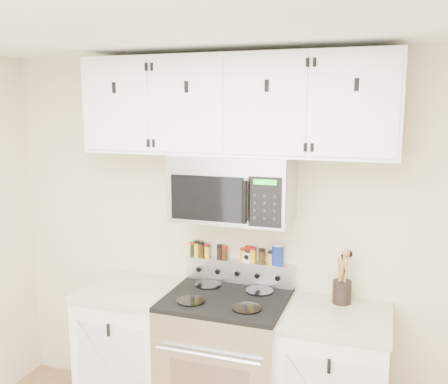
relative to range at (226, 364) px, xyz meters
name	(u,v)px	position (x,y,z in m)	size (l,w,h in m)	color
back_wall	(241,238)	(0.00, 0.32, 0.76)	(3.50, 0.01, 2.50)	beige
range	(226,364)	(0.00, 0.00, 0.00)	(0.76, 0.65, 1.10)	#B7B7BA
base_cabinet_left	(134,349)	(-0.69, 0.02, -0.03)	(0.64, 0.62, 0.92)	white
base_cabinet_right	(334,384)	(0.69, 0.02, -0.03)	(0.64, 0.62, 0.92)	white
microwave	(233,188)	(0.00, 0.13, 1.14)	(0.76, 0.44, 0.42)	#9E9EA3
upper_cabinets	(234,105)	(0.00, 0.15, 1.66)	(2.00, 0.35, 0.62)	white
utensil_crock	(342,290)	(0.70, 0.20, 0.52)	(0.12, 0.12, 0.34)	black
kitchen_timer	(247,257)	(0.06, 0.28, 0.65)	(0.06, 0.05, 0.07)	white
salt_canister	(278,254)	(0.27, 0.28, 0.69)	(0.08, 0.08, 0.14)	navy
spice_jar_0	(193,249)	(-0.34, 0.28, 0.67)	(0.04, 0.04, 0.10)	black
spice_jar_1	(197,249)	(-0.32, 0.28, 0.67)	(0.04, 0.04, 0.11)	gold
spice_jar_2	(201,249)	(-0.28, 0.28, 0.67)	(0.04, 0.04, 0.11)	#39240D
spice_jar_3	(207,251)	(-0.24, 0.28, 0.66)	(0.04, 0.04, 0.10)	yellow
spice_jar_4	(220,252)	(-0.14, 0.28, 0.66)	(0.05, 0.05, 0.10)	black
spice_jar_5	(224,253)	(-0.11, 0.28, 0.66)	(0.04, 0.04, 0.10)	#3C1F0E
spice_jar_6	(243,255)	(0.03, 0.28, 0.66)	(0.04, 0.04, 0.09)	gold
spice_jar_7	(248,254)	(0.06, 0.28, 0.67)	(0.05, 0.05, 0.11)	black
spice_jar_8	(253,255)	(0.09, 0.28, 0.67)	(0.04, 0.04, 0.11)	gold
spice_jar_9	(262,256)	(0.16, 0.28, 0.66)	(0.04, 0.04, 0.10)	#38280D
spice_jar_10	(271,257)	(0.22, 0.28, 0.66)	(0.04, 0.04, 0.09)	gold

